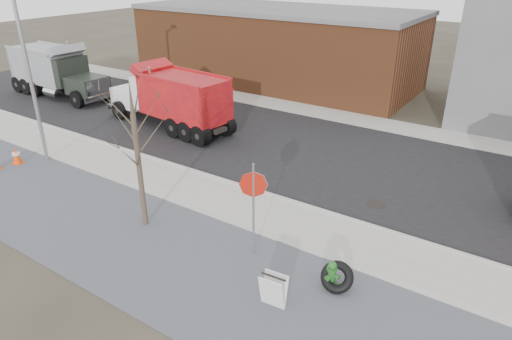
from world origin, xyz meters
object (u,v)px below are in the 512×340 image
Objects in this scene: sandwich_board at (273,291)px; truck_tire at (337,277)px; dump_truck_red_b at (171,97)px; fire_hydrant at (331,275)px; dump_truck_grey at (56,69)px; stop_sign at (253,195)px.

truck_tire is at bearing 50.40° from sandwich_board.
sandwich_board is at bearing -124.89° from truck_tire.
sandwich_board is 14.91m from dump_truck_red_b.
dump_truck_grey is (-23.43, 7.74, 1.37)m from fire_hydrant.
dump_truck_grey is (-22.49, 9.30, 1.25)m from sandwich_board.
fire_hydrant is at bearing 155.85° from dump_truck_red_b.
dump_truck_grey is at bearing 170.37° from fire_hydrant.
sandwich_board reaches higher than fire_hydrant.
truck_tire is at bearing -8.37° from stop_sign.
stop_sign is at bearing 150.13° from dump_truck_red_b.
dump_truck_grey is at bearing 3.52° from dump_truck_red_b.
sandwich_board is at bearing -21.84° from dump_truck_grey.
dump_truck_grey is at bearing 153.47° from stop_sign.
dump_truck_red_b is (-12.83, 7.35, 1.31)m from fire_hydrant.
truck_tire is (0.16, 0.02, 0.01)m from fire_hydrant.
stop_sign is 3.20× the size of sandwich_board.
fire_hydrant is 3.19m from stop_sign.
sandwich_board is 0.12× the size of dump_truck_red_b.
truck_tire is 0.34× the size of stop_sign.
stop_sign is 0.41× the size of dump_truck_grey.
fire_hydrant is 0.82× the size of truck_tire.
fire_hydrant is 1.83m from sandwich_board.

